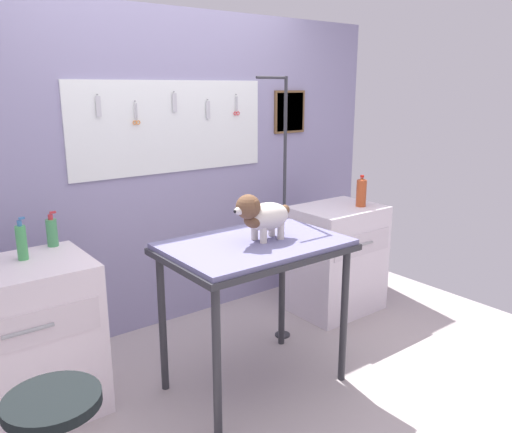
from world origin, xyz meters
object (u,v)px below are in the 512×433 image
Objects in this scene: cabinet_right at (336,259)px; conditioner_bottle at (52,232)px; counter_left at (18,343)px; grooming_table at (255,257)px; dog at (262,215)px; stool at (54,419)px; grooming_arm at (283,222)px; soda_bottle at (361,192)px.

conditioner_bottle reaches higher than cabinet_right.
counter_left reaches higher than cabinet_right.
dog is at bearing -12.77° from grooming_table.
grooming_arm is at bearing 21.86° from stool.
dog reaches higher than stool.
soda_bottle is (1.29, 0.39, -0.09)m from dog.
grooming_arm reaches higher than soda_bottle.
dog is 0.46× the size of cabinet_right.
dog reaches higher than soda_bottle.
stool is (-2.43, -0.82, 0.07)m from cabinet_right.
grooming_arm is at bearing -170.87° from cabinet_right.
grooming_arm reaches higher than grooming_table.
grooming_table is 1.72× the size of stool.
conditioner_bottle is (-2.08, 0.28, 0.52)m from cabinet_right.
grooming_table is at bearing 167.23° from dog.
cabinet_right is (2.37, -0.05, -0.01)m from counter_left.
grooming_table is 1.39m from soda_bottle.
soda_bottle is at bearing 15.81° from grooming_table.
counter_left is 1.01× the size of cabinet_right.
grooming_arm reaches higher than counter_left.
grooming_arm is 0.81m from soda_bottle.
dog is 1.21m from conditioner_bottle.
counter_left reaches higher than stool.
stool is 2.94× the size of conditioner_bottle.
soda_bottle is at bearing -3.39° from counter_left.
conditioner_bottle is (0.36, 1.10, 0.45)m from stool.
cabinet_right is at bearing -7.61° from conditioner_bottle.
counter_left is at bearing 178.72° from cabinet_right.
stool is 2.72m from soda_bottle.
grooming_arm is at bearing 34.90° from grooming_table.
conditioner_bottle is 0.83× the size of soda_bottle.
conditioner_bottle is (0.29, 0.22, 0.52)m from counter_left.
dog is 1.35m from soda_bottle.
counter_left is (-1.19, 0.53, -0.38)m from grooming_table.
grooming_arm is at bearing 37.92° from dog.
conditioner_bottle reaches higher than grooming_table.
dog reaches higher than cabinet_right.
counter_left is at bearing 85.84° from stool.
dog is (-0.48, -0.38, 0.20)m from grooming_arm.
counter_left is 4.24× the size of conditioner_bottle.
cabinet_right is at bearing 147.34° from soda_bottle.
dog is at bearing -38.99° from conditioner_bottle.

